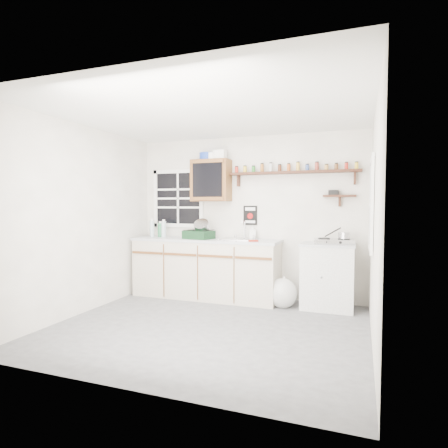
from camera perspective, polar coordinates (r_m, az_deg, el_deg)
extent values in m
cube|color=#4D4D4F|center=(4.59, -2.38, -15.56)|extent=(3.60, 3.20, 0.02)
cube|color=white|center=(4.48, -2.46, 16.69)|extent=(3.60, 3.20, 0.02)
cube|color=beige|center=(5.32, -20.74, 0.65)|extent=(0.02, 3.20, 2.50)
cube|color=beige|center=(4.02, 22.12, -0.07)|extent=(0.02, 3.20, 2.50)
cube|color=beige|center=(5.87, 3.61, 1.04)|extent=(3.60, 0.02, 2.50)
cube|color=beige|center=(2.94, -14.56, -1.00)|extent=(3.60, 0.02, 2.50)
cube|color=#B9AD9A|center=(5.86, -2.81, -6.92)|extent=(2.27, 0.60, 0.88)
cube|color=#A8ACB0|center=(5.80, -2.83, -2.44)|extent=(2.31, 0.62, 0.04)
cube|color=brown|center=(5.94, -11.62, -4.32)|extent=(0.53, 0.02, 0.03)
cube|color=brown|center=(5.66, -6.71, -4.63)|extent=(0.53, 0.02, 0.03)
cube|color=brown|center=(5.43, -1.34, -4.94)|extent=(0.53, 0.02, 0.03)
cube|color=brown|center=(5.25, 4.45, -5.22)|extent=(0.53, 0.02, 0.03)
cube|color=#B6B6AF|center=(5.45, 15.52, -7.78)|extent=(0.70, 0.55, 0.88)
cube|color=#A8ACB0|center=(5.39, 15.59, -3.02)|extent=(0.73, 0.57, 0.03)
cube|color=#AEADB2|center=(5.61, 2.21, -2.37)|extent=(0.52, 0.44, 0.03)
cylinder|color=#AEADB2|center=(5.74, 3.18, -0.90)|extent=(0.02, 0.02, 0.28)
cylinder|color=#AEADB2|center=(5.67, 3.01, 0.37)|extent=(0.02, 0.14, 0.02)
cube|color=#592A16|center=(5.91, -1.96, 6.63)|extent=(0.60, 0.30, 0.65)
cube|color=black|center=(5.76, -2.57, 6.73)|extent=(0.48, 0.02, 0.52)
cylinder|color=#1836A1|center=(5.97, -2.60, 10.26)|extent=(0.24, 0.24, 0.11)
cube|color=white|center=(5.90, -0.62, 10.50)|extent=(0.18, 0.15, 0.14)
cylinder|color=white|center=(5.89, -1.90, 10.31)|extent=(0.12, 0.12, 0.10)
cube|color=black|center=(5.63, 10.50, 7.74)|extent=(1.91, 0.18, 0.04)
cube|color=black|center=(5.86, 2.24, 6.62)|extent=(0.03, 0.10, 0.18)
cube|color=black|center=(5.58, 19.31, 6.63)|extent=(0.03, 0.10, 0.18)
cylinder|color=red|center=(5.84, 1.93, 8.23)|extent=(0.05, 0.05, 0.09)
cylinder|color=black|center=(5.85, 1.93, 8.74)|extent=(0.05, 0.05, 0.02)
cylinder|color=gold|center=(5.80, 3.21, 8.28)|extent=(0.05, 0.05, 0.09)
cylinder|color=black|center=(5.81, 3.21, 8.81)|extent=(0.05, 0.05, 0.02)
cylinder|color=#267226|center=(5.76, 4.50, 8.28)|extent=(0.05, 0.05, 0.09)
cylinder|color=black|center=(5.77, 4.50, 8.80)|extent=(0.05, 0.05, 0.02)
cylinder|color=#99591E|center=(5.73, 5.81, 8.47)|extent=(0.05, 0.05, 0.12)
cylinder|color=black|center=(5.74, 5.82, 9.13)|extent=(0.05, 0.05, 0.02)
cylinder|color=silver|center=(5.70, 7.14, 8.51)|extent=(0.05, 0.05, 0.12)
cylinder|color=black|center=(5.71, 7.14, 9.22)|extent=(0.04, 0.04, 0.02)
cylinder|color=#4C2614|center=(5.67, 8.48, 8.39)|extent=(0.05, 0.05, 0.09)
cylinder|color=black|center=(5.68, 8.48, 8.94)|extent=(0.05, 0.05, 0.02)
cylinder|color=#B24C19|center=(5.64, 9.83, 8.45)|extent=(0.05, 0.05, 0.10)
cylinder|color=black|center=(5.65, 9.84, 9.05)|extent=(0.05, 0.05, 0.02)
cylinder|color=gold|center=(5.62, 11.20, 8.54)|extent=(0.05, 0.05, 0.12)
cylinder|color=black|center=(5.63, 11.20, 9.23)|extent=(0.05, 0.05, 0.02)
cylinder|color=#334C8C|center=(5.60, 12.57, 8.36)|extent=(0.05, 0.05, 0.08)
cylinder|color=black|center=(5.61, 12.57, 8.87)|extent=(0.05, 0.05, 0.02)
cylinder|color=maroon|center=(5.59, 13.95, 8.49)|extent=(0.06, 0.06, 0.11)
cylinder|color=black|center=(5.59, 13.96, 9.13)|extent=(0.05, 0.05, 0.02)
cylinder|color=#BF8C3F|center=(5.57, 15.34, 8.30)|extent=(0.06, 0.06, 0.07)
cylinder|color=black|center=(5.58, 15.35, 8.75)|extent=(0.05, 0.05, 0.02)
cylinder|color=brown|center=(5.56, 16.74, 8.33)|extent=(0.05, 0.05, 0.08)
cylinder|color=black|center=(5.57, 16.75, 8.83)|extent=(0.05, 0.05, 0.02)
cylinder|color=red|center=(5.56, 18.14, 8.37)|extent=(0.05, 0.05, 0.09)
cylinder|color=black|center=(5.56, 18.15, 8.92)|extent=(0.04, 0.04, 0.02)
cylinder|color=gold|center=(5.55, 19.54, 8.34)|extent=(0.05, 0.05, 0.09)
cylinder|color=black|center=(5.56, 19.55, 8.88)|extent=(0.05, 0.05, 0.02)
cube|color=black|center=(5.55, 17.19, 4.11)|extent=(0.45, 0.15, 0.03)
cube|color=black|center=(5.58, 17.20, 3.28)|extent=(0.03, 0.08, 0.14)
cube|color=black|center=(5.55, 16.37, 4.63)|extent=(0.14, 0.10, 0.07)
cube|color=black|center=(5.84, 4.03, 1.32)|extent=(0.22, 0.01, 0.30)
cube|color=white|center=(5.83, 4.01, 2.30)|extent=(0.16, 0.00, 0.05)
cylinder|color=#A50C0C|center=(5.83, 4.00, 1.22)|extent=(0.09, 0.01, 0.09)
cube|color=white|center=(5.83, 4.00, 0.34)|extent=(0.16, 0.00, 0.04)
cube|color=black|center=(6.29, -7.00, 3.89)|extent=(0.85, 0.02, 0.90)
cube|color=white|center=(6.29, -7.00, 3.89)|extent=(0.93, 0.03, 0.98)
cube|color=black|center=(4.57, 21.62, 2.79)|extent=(0.02, 0.70, 1.00)
cube|color=white|center=(4.57, 21.62, 2.79)|extent=(0.03, 0.78, 1.08)
cylinder|color=#AEC6CC|center=(6.21, -10.90, -0.71)|extent=(0.07, 0.07, 0.27)
cylinder|color=white|center=(6.20, -10.92, 0.66)|extent=(0.04, 0.04, 0.03)
cylinder|color=#256F41|center=(6.20, -9.67, -0.91)|extent=(0.09, 0.09, 0.22)
cylinder|color=white|center=(6.19, -9.69, 0.27)|extent=(0.05, 0.05, 0.03)
cylinder|color=#AEC6CC|center=(6.14, -9.17, -0.79)|extent=(0.08, 0.08, 0.26)
cylinder|color=white|center=(6.14, -9.18, 0.54)|extent=(0.04, 0.04, 0.03)
cube|color=black|center=(5.78, -3.87, -1.64)|extent=(0.48, 0.40, 0.13)
cylinder|color=#AEADB2|center=(5.75, -3.39, -0.40)|extent=(0.26, 0.29, 0.25)
imported|color=silver|center=(5.77, 4.38, -1.22)|extent=(0.12, 0.12, 0.21)
cube|color=maroon|center=(5.38, 4.43, -2.55)|extent=(0.18, 0.17, 0.02)
cube|color=#AEADB2|center=(5.36, 16.40, -2.55)|extent=(0.55, 0.34, 0.07)
cylinder|color=black|center=(5.36, 14.99, -2.12)|extent=(0.16, 0.16, 0.01)
cylinder|color=black|center=(5.35, 17.82, -2.18)|extent=(0.16, 0.16, 0.01)
cylinder|color=#AEADB2|center=(5.34, 17.82, -1.71)|extent=(0.15, 0.15, 0.10)
cylinder|color=black|center=(5.43, 16.23, -1.21)|extent=(0.24, 0.22, 0.15)
ellipsoid|color=beige|center=(5.43, 8.92, -10.38)|extent=(0.41, 0.37, 0.43)
cone|color=beige|center=(5.38, 9.15, -8.34)|extent=(0.12, 0.12, 0.12)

